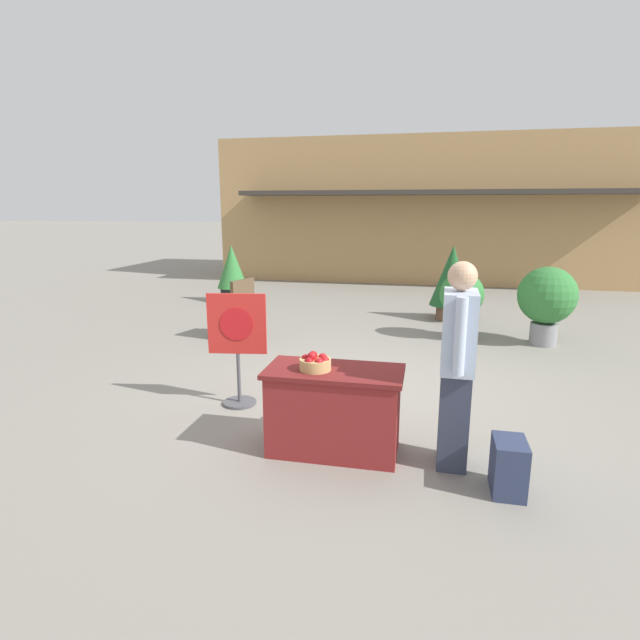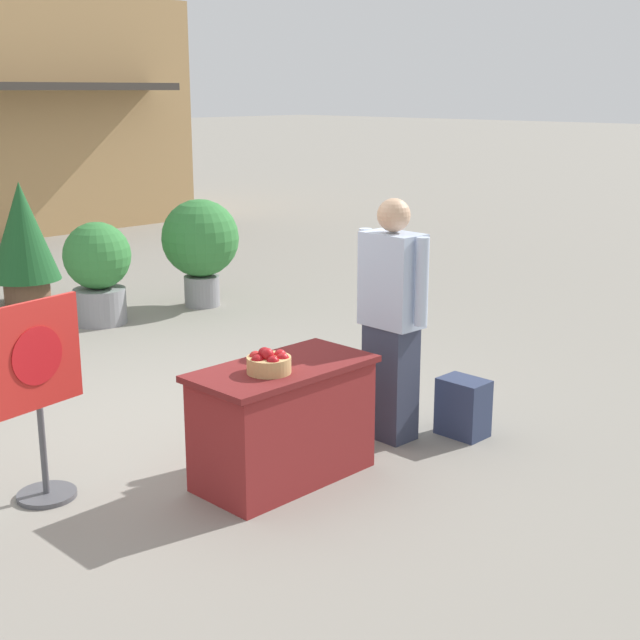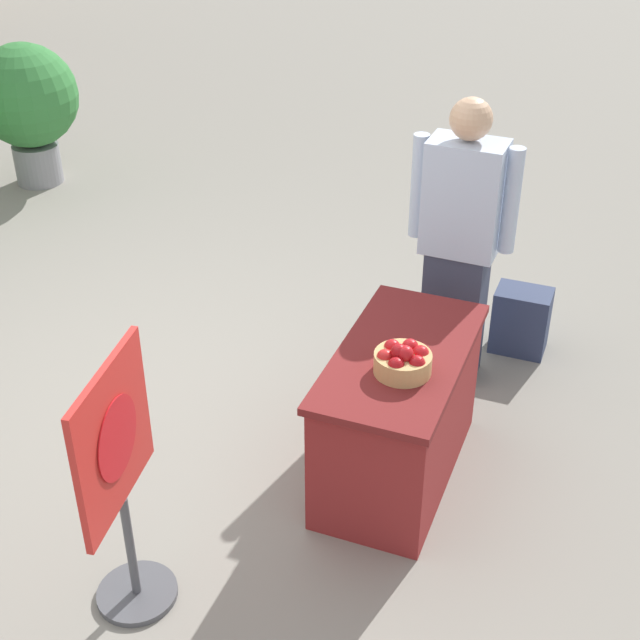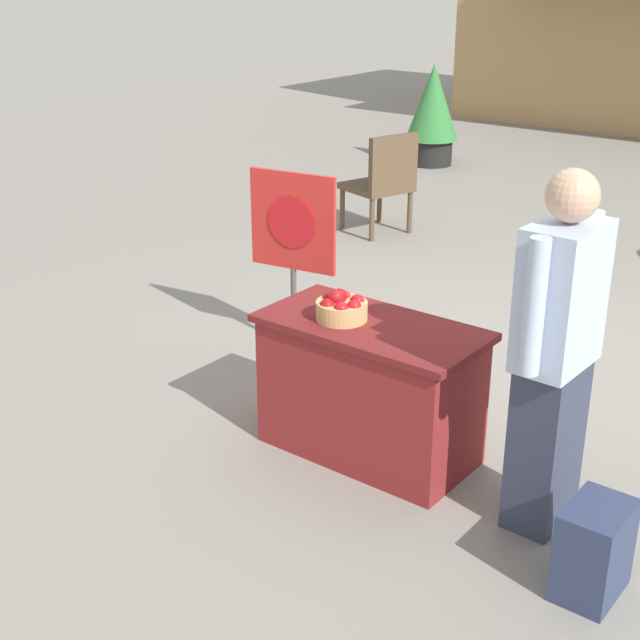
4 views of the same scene
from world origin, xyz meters
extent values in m
plane|color=gray|center=(0.00, 0.00, 0.00)|extent=(120.00, 120.00, 0.00)
cube|color=maroon|center=(0.01, -1.36, 0.36)|extent=(1.12, 0.56, 0.72)
cube|color=maroon|center=(0.01, -1.36, 0.74)|extent=(1.19, 0.60, 0.04)
cylinder|color=tan|center=(-0.14, -1.41, 0.81)|extent=(0.27, 0.27, 0.10)
sphere|color=red|center=(-0.06, -1.42, 0.85)|extent=(0.08, 0.08, 0.08)
sphere|color=red|center=(-0.09, -1.34, 0.85)|extent=(0.08, 0.08, 0.08)
sphere|color=red|center=(-0.19, -1.34, 0.85)|extent=(0.08, 0.08, 0.08)
sphere|color=#A30F14|center=(-0.23, -1.41, 0.85)|extent=(0.08, 0.08, 0.08)
sphere|color=#A30F14|center=(-0.18, -1.49, 0.85)|extent=(0.08, 0.08, 0.08)
sphere|color=red|center=(-0.10, -1.48, 0.85)|extent=(0.08, 0.08, 0.08)
sphere|color=red|center=(-0.17, -1.43, 0.88)|extent=(0.08, 0.08, 0.08)
sphere|color=#A30F14|center=(-0.17, -1.40, 0.88)|extent=(0.08, 0.08, 0.08)
cube|color=#33384C|center=(1.02, -1.39, 0.41)|extent=(0.25, 0.35, 0.83)
cube|color=silver|center=(1.02, -1.39, 1.15)|extent=(0.27, 0.43, 0.65)
sphere|color=tan|center=(1.02, -1.39, 1.60)|extent=(0.23, 0.23, 0.23)
cylinder|color=silver|center=(1.02, -1.65, 1.18)|extent=(0.09, 0.09, 0.60)
cylinder|color=silver|center=(1.03, -1.13, 1.18)|extent=(0.09, 0.09, 0.60)
cube|color=#2D3856|center=(1.42, -1.74, 0.21)|extent=(0.24, 0.34, 0.42)
cylinder|color=#4C4C51|center=(-1.20, -0.54, 0.01)|extent=(0.36, 0.36, 0.03)
cylinder|color=#4C4C51|center=(-1.20, -0.54, 0.31)|extent=(0.04, 0.04, 0.55)
cube|color=red|center=(-1.20, -0.54, 0.91)|extent=(0.63, 0.13, 0.65)
cylinder|color=red|center=(-1.19, -0.56, 0.91)|extent=(0.35, 0.06, 0.35)
cylinder|color=gray|center=(2.58, 2.75, 0.17)|extent=(0.40, 0.40, 0.35)
sphere|color=#337A38|center=(2.58, 2.75, 0.79)|extent=(0.88, 0.88, 0.88)
camera|label=1|loc=(0.76, -5.38, 2.13)|focal=28.00mm
camera|label=2|loc=(-3.58, -5.24, 2.42)|focal=50.00mm
camera|label=3|loc=(-3.45, -2.29, 3.15)|focal=50.00mm
camera|label=4|loc=(2.42, -4.89, 2.52)|focal=50.00mm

